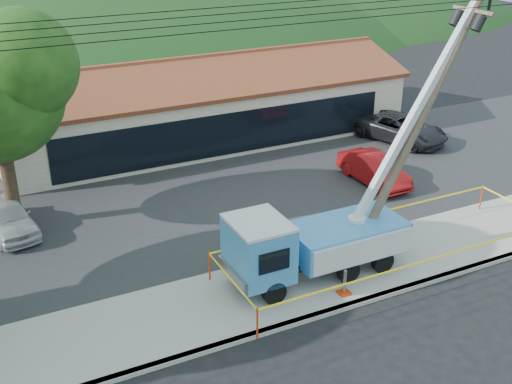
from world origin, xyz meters
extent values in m
plane|color=black|center=(0.00, 0.00, 0.00)|extent=(120.00, 120.00, 0.00)
cube|color=#ACA8A0|center=(0.00, 2.10, 0.07)|extent=(60.00, 0.25, 0.15)
cube|color=#ACA8A0|center=(0.00, 4.00, 0.07)|extent=(60.00, 4.00, 0.15)
cube|color=#28282B|center=(0.00, 12.00, 0.05)|extent=(60.00, 12.00, 0.10)
cube|color=#BAAE94|center=(4.00, 20.00, 1.70)|extent=(22.00, 8.00, 3.40)
cube|color=black|center=(4.00, 15.98, 1.43)|extent=(18.04, 0.08, 2.21)
cube|color=brown|center=(4.00, 18.00, 3.90)|extent=(22.50, 4.53, 1.52)
cube|color=brown|center=(4.00, 22.00, 3.90)|extent=(22.50, 4.53, 1.52)
cube|color=brown|center=(4.00, 20.00, 4.55)|extent=(22.50, 0.30, 0.25)
cylinder|color=#332316|center=(-7.00, 13.00, 2.09)|extent=(0.56, 0.56, 4.18)
sphere|color=#193E10|center=(-5.95, 12.30, 6.84)|extent=(4.20, 4.20, 4.20)
ellipsoid|color=#173C16|center=(10.00, 55.00, 0.00)|extent=(89.60, 64.00, 32.00)
ellipsoid|color=#173C16|center=(30.00, 55.00, 0.00)|extent=(72.80, 52.00, 26.00)
cylinder|color=black|center=(0.00, 3.10, 9.28)|extent=(60.00, 0.02, 0.02)
cylinder|color=black|center=(0.00, 3.60, 9.40)|extent=(60.00, 0.02, 0.02)
cylinder|color=black|center=(0.00, 4.10, 9.52)|extent=(60.00, 0.02, 0.02)
cylinder|color=black|center=(0.00, 4.50, 9.64)|extent=(60.00, 0.02, 0.02)
cylinder|color=black|center=(-0.13, 3.29, 0.55)|extent=(0.83, 0.28, 0.83)
cylinder|color=black|center=(-0.13, 5.23, 0.55)|extent=(0.83, 0.28, 0.83)
cylinder|color=black|center=(2.82, 3.29, 0.55)|extent=(0.83, 0.28, 0.83)
cylinder|color=black|center=(2.82, 5.23, 0.55)|extent=(0.83, 0.28, 0.83)
cylinder|color=black|center=(4.29, 3.29, 0.55)|extent=(0.83, 0.28, 0.83)
cylinder|color=black|center=(4.29, 5.23, 0.55)|extent=(0.83, 0.28, 0.83)
cube|color=black|center=(2.26, 4.26, 0.78)|extent=(6.07, 0.92, 0.23)
cube|color=#368EC1|center=(-0.22, 4.26, 1.70)|extent=(1.84, 2.21, 1.93)
cube|color=silver|center=(-0.22, 4.26, 2.71)|extent=(1.84, 2.21, 0.11)
cube|color=black|center=(-1.09, 4.26, 1.84)|extent=(0.07, 1.65, 0.83)
cube|color=gray|center=(-1.18, 4.26, 0.97)|extent=(0.14, 2.11, 0.46)
cube|color=#368EC1|center=(3.27, 4.26, 1.33)|extent=(4.23, 2.21, 1.10)
cylinder|color=silver|center=(3.73, 4.26, 1.75)|extent=(0.64, 0.64, 0.55)
cube|color=silver|center=(6.01, 4.26, 5.83)|extent=(4.77, 0.26, 7.83)
cube|color=gray|center=(6.28, 4.26, 6.06)|extent=(2.87, 0.17, 4.71)
cube|color=red|center=(2.26, 2.70, 0.17)|extent=(0.41, 0.41, 0.07)
cube|color=red|center=(4.65, 5.82, 0.17)|extent=(0.41, 0.41, 0.07)
cylinder|color=brown|center=(5.93, 4.24, 4.91)|extent=(5.00, 0.33, 9.68)
cube|color=brown|center=(7.91, 4.24, 8.94)|extent=(0.17, 1.87, 0.17)
cylinder|color=black|center=(7.71, 4.75, 8.62)|extent=(0.56, 0.37, 0.63)
cylinder|color=black|center=(7.71, 3.72, 8.62)|extent=(0.56, 0.37, 0.63)
cylinder|color=red|center=(-1.49, 1.81, 0.70)|extent=(0.07, 0.07, 1.10)
cylinder|color=red|center=(11.15, 5.54, 0.70)|extent=(0.07, 0.07, 1.10)
cylinder|color=red|center=(-1.49, 5.54, 0.70)|extent=(0.07, 0.07, 1.10)
cube|color=yellow|center=(4.83, 1.81, 1.19)|extent=(12.65, 0.01, 0.07)
cube|color=yellow|center=(4.83, 5.54, 1.19)|extent=(12.65, 0.01, 0.07)
cube|color=yellow|center=(-1.49, 3.68, 1.19)|extent=(0.01, 3.73, 0.07)
imported|color=#B8B9C0|center=(-7.35, 12.53, 0.00)|extent=(2.32, 4.33, 1.40)
imported|color=#A61012|center=(8.81, 10.06, 0.00)|extent=(1.54, 4.20, 1.37)
imported|color=#232227|center=(13.53, 14.14, 0.00)|extent=(4.00, 5.84, 1.49)
camera|label=1|loc=(-8.64, -12.45, 12.43)|focal=45.00mm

